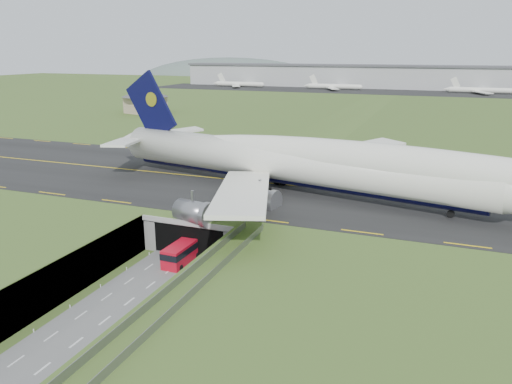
% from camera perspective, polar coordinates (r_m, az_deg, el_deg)
% --- Properties ---
extents(ground, '(900.00, 900.00, 0.00)m').
position_cam_1_polar(ground, '(73.43, -10.66, -9.57)').
color(ground, '#3A4F1F').
rests_on(ground, ground).
extents(airfield_deck, '(800.00, 800.00, 6.00)m').
position_cam_1_polar(airfield_deck, '(72.20, -10.79, -7.42)').
color(airfield_deck, gray).
rests_on(airfield_deck, ground).
extents(trench_road, '(12.00, 75.00, 0.20)m').
position_cam_1_polar(trench_road, '(67.84, -14.02, -11.94)').
color(trench_road, slate).
rests_on(trench_road, ground).
extents(taxiway, '(800.00, 44.00, 0.18)m').
position_cam_1_polar(taxiway, '(99.15, -0.92, 1.21)').
color(taxiway, black).
rests_on(taxiway, airfield_deck).
extents(tunnel_portal, '(17.00, 22.30, 6.00)m').
position_cam_1_polar(tunnel_portal, '(85.70, -4.97, -3.16)').
color(tunnel_portal, gray).
rests_on(tunnel_portal, ground).
extents(guideway, '(3.00, 53.00, 7.05)m').
position_cam_1_polar(guideway, '(51.45, -11.56, -14.71)').
color(guideway, '#A8A8A3').
rests_on(guideway, ground).
extents(jumbo_jet, '(105.36, 64.93, 21.90)m').
position_cam_1_polar(jumbo_jet, '(87.97, 7.83, 3.07)').
color(jumbo_jet, white).
rests_on(jumbo_jet, ground).
extents(shuttle_tram, '(3.04, 7.56, 3.06)m').
position_cam_1_polar(shuttle_tram, '(76.82, -8.53, -6.91)').
color(shuttle_tram, red).
rests_on(shuttle_tram, ground).
extents(service_building, '(23.29, 23.29, 10.25)m').
position_cam_1_polar(service_building, '(213.68, -12.55, 10.40)').
color(service_building, tan).
rests_on(service_building, ground).
extents(cargo_terminal, '(320.00, 67.00, 15.60)m').
position_cam_1_polar(cargo_terminal, '(357.63, 15.54, 12.59)').
color(cargo_terminal, '#B2B2B2').
rests_on(cargo_terminal, ground).
extents(distant_hills, '(700.00, 91.00, 60.00)m').
position_cam_1_polar(distant_hills, '(488.09, 24.70, 10.36)').
color(distant_hills, '#53635D').
rests_on(distant_hills, ground).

